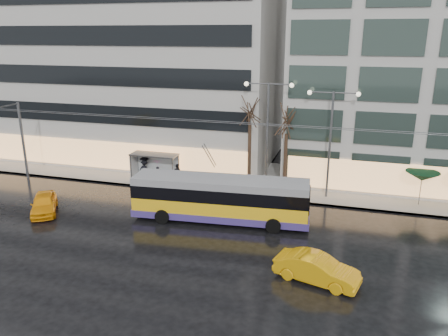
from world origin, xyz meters
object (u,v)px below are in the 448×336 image
at_px(street_lamp_near, 268,122).
at_px(taxi_a, 44,204).
at_px(bus_shelter, 151,161).
at_px(trolleybus, 220,200).

relative_size(street_lamp_near, taxi_a, 2.12).
bearing_deg(bus_shelter, street_lamp_near, 0.63).
distance_m(trolleybus, street_lamp_near, 8.25).
height_order(bus_shelter, taxi_a, bus_shelter).
relative_size(bus_shelter, taxi_a, 0.98).
bearing_deg(trolleybus, taxi_a, -170.12).
bearing_deg(taxi_a, street_lamp_near, -2.33).
height_order(trolleybus, street_lamp_near, street_lamp_near).
bearing_deg(street_lamp_near, taxi_a, -149.32).
distance_m(street_lamp_near, taxi_a, 18.27).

